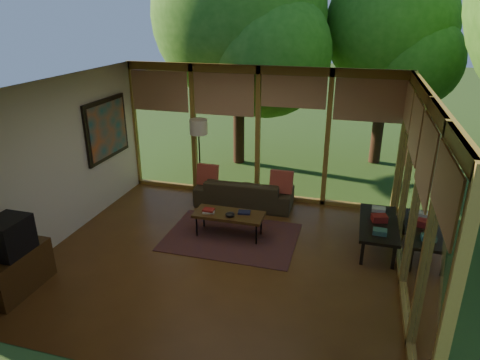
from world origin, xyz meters
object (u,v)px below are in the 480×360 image
(media_cabinet, at_px, (15,271))
(coffee_table, at_px, (229,215))
(television, at_px, (8,236))
(floor_lamp, at_px, (199,131))
(side_console, at_px, (379,225))
(sofa, at_px, (244,192))

(media_cabinet, bearing_deg, coffee_table, 43.66)
(television, distance_m, floor_lamp, 4.04)
(television, height_order, side_console, television)
(sofa, relative_size, media_cabinet, 1.92)
(television, height_order, floor_lamp, floor_lamp)
(floor_lamp, bearing_deg, media_cabinet, -109.18)
(television, distance_m, coffee_table, 3.34)
(media_cabinet, bearing_deg, sofa, 56.95)
(sofa, height_order, side_console, sofa)
(sofa, relative_size, floor_lamp, 1.16)
(sofa, height_order, floor_lamp, floor_lamp)
(floor_lamp, xyz_separation_m, side_console, (3.55, -1.21, -1.00))
(coffee_table, height_order, side_console, side_console)
(television, bearing_deg, side_console, 27.97)
(side_console, bearing_deg, sofa, 158.46)
(media_cabinet, height_order, side_console, media_cabinet)
(media_cabinet, distance_m, floor_lamp, 4.16)
(media_cabinet, relative_size, floor_lamp, 0.61)
(sofa, distance_m, side_console, 2.74)
(floor_lamp, distance_m, coffee_table, 2.11)
(floor_lamp, relative_size, coffee_table, 1.38)
(television, bearing_deg, media_cabinet, 180.00)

